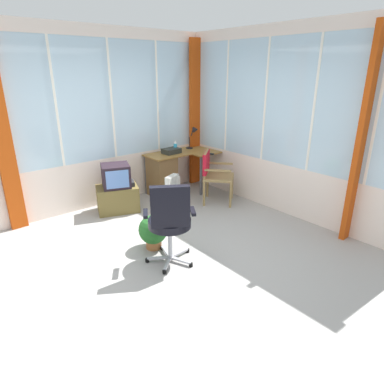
# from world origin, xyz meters

# --- Properties ---
(ground) EXTENTS (5.39, 5.18, 0.06)m
(ground) POSITION_xyz_m (0.00, 0.00, -0.03)
(ground) COLOR #9D9A96
(north_window_panel) EXTENTS (4.39, 0.07, 2.79)m
(north_window_panel) POSITION_xyz_m (0.00, 2.12, 1.40)
(north_window_panel) COLOR silver
(north_window_panel) RESTS_ON ground
(east_window_panel) EXTENTS (0.07, 4.18, 2.79)m
(east_window_panel) POSITION_xyz_m (2.22, 0.00, 1.40)
(east_window_panel) COLOR silver
(east_window_panel) RESTS_ON ground
(curtain_north_left) EXTENTS (0.22, 0.08, 2.69)m
(curtain_north_left) POSITION_xyz_m (-1.21, 2.04, 1.35)
(curtain_north_left) COLOR #BC4410
(curtain_north_left) RESTS_ON ground
(curtain_corner) EXTENTS (0.22, 0.08, 2.69)m
(curtain_corner) POSITION_xyz_m (2.09, 1.99, 1.35)
(curtain_corner) COLOR #BC4410
(curtain_corner) RESTS_ON ground
(curtain_east_far) EXTENTS (0.22, 0.08, 2.69)m
(curtain_east_far) POSITION_xyz_m (2.14, -1.15, 1.35)
(curtain_east_far) COLOR #BC4410
(curtain_east_far) RESTS_ON ground
(desk) EXTENTS (1.25, 0.77, 0.74)m
(desk) POSITION_xyz_m (1.21, 1.80, 0.40)
(desk) COLOR olive
(desk) RESTS_ON ground
(desk_lamp) EXTENTS (0.24, 0.21, 0.42)m
(desk_lamp) POSITION_xyz_m (1.96, 1.84, 1.02)
(desk_lamp) COLOR black
(desk_lamp) RESTS_ON desk
(tv_remote) EXTENTS (0.10, 0.16, 0.02)m
(tv_remote) POSITION_xyz_m (1.86, 1.29, 0.76)
(tv_remote) COLOR black
(tv_remote) RESTS_ON desk
(spray_bottle) EXTENTS (0.06, 0.06, 0.22)m
(spray_bottle) POSITION_xyz_m (1.49, 1.83, 0.85)
(spray_bottle) COLOR #35AFDB
(spray_bottle) RESTS_ON desk
(paper_tray) EXTENTS (0.31, 0.25, 0.09)m
(paper_tray) POSITION_xyz_m (1.38, 1.80, 0.79)
(paper_tray) COLOR #292C26
(paper_tray) RESTS_ON desk
(wooden_armchair) EXTENTS (0.68, 0.68, 0.89)m
(wooden_armchair) POSITION_xyz_m (1.63, 0.99, 0.57)
(wooden_armchair) COLOR olive
(wooden_armchair) RESTS_ON ground
(office_chair) EXTENTS (0.62, 0.60, 1.02)m
(office_chair) POSITION_xyz_m (-0.09, -0.16, 0.60)
(office_chair) COLOR #B7B7BF
(office_chair) RESTS_ON ground
(tv_on_stand) EXTENTS (0.75, 0.64, 0.78)m
(tv_on_stand) POSITION_xyz_m (0.20, 1.66, 0.34)
(tv_on_stand) COLOR brown
(tv_on_stand) RESTS_ON ground
(space_heater) EXTENTS (0.37, 0.28, 0.62)m
(space_heater) POSITION_xyz_m (0.85, 1.05, 0.31)
(space_heater) COLOR silver
(space_heater) RESTS_ON ground
(potted_plant) EXTENTS (0.37, 0.37, 0.44)m
(potted_plant) POSITION_xyz_m (-0.02, 0.29, 0.25)
(potted_plant) COLOR #A66335
(potted_plant) RESTS_ON ground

